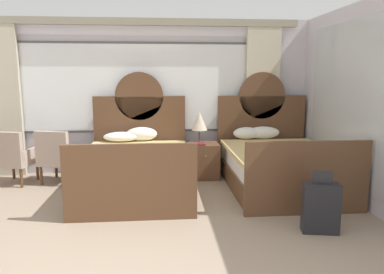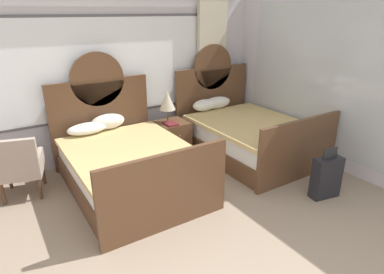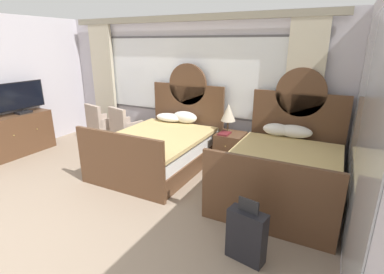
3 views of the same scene
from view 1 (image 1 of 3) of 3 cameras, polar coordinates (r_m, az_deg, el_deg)
The scene contains 10 objects.
wall_back_window at distance 6.57m, azimuth -8.68°, elevation 6.78°, with size 6.14×0.22×2.70m.
wall_right_mirror at distance 4.97m, azimuth 27.77°, elevation 4.13°, with size 0.08×4.81×2.70m.
bed_near_window at distance 5.55m, azimuth -8.63°, elevation -4.71°, with size 1.59×2.22×1.79m.
bed_near_mirror at distance 5.82m, azimuth 13.24°, elevation -4.18°, with size 1.59×2.22×1.79m.
nightstand_between_beds at distance 6.24m, azimuth 1.82°, elevation -3.67°, with size 0.50×0.52×0.59m.
table_lamp_on_nightstand at distance 6.13m, azimuth 1.18°, elevation 2.46°, with size 0.27×0.27×0.54m.
book_on_nightstand at distance 6.07m, azimuth 1.14°, elevation -1.05°, with size 0.18×0.26×0.03m.
armchair_by_window_left at distance 6.24m, azimuth -20.24°, elevation -2.68°, with size 0.66×0.66×0.87m.
armchair_by_window_centre at distance 6.46m, azimuth -26.19°, elevation -2.68°, with size 0.65×0.65×0.87m.
suitcase_on_floor at distance 4.34m, azimuth 19.46°, elevation -10.35°, with size 0.42×0.24×0.71m.
Camera 1 is at (0.42, -2.34, 1.73)m, focal length 34.16 mm.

